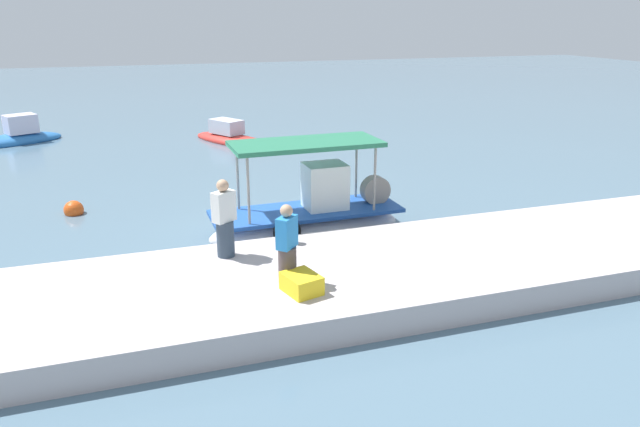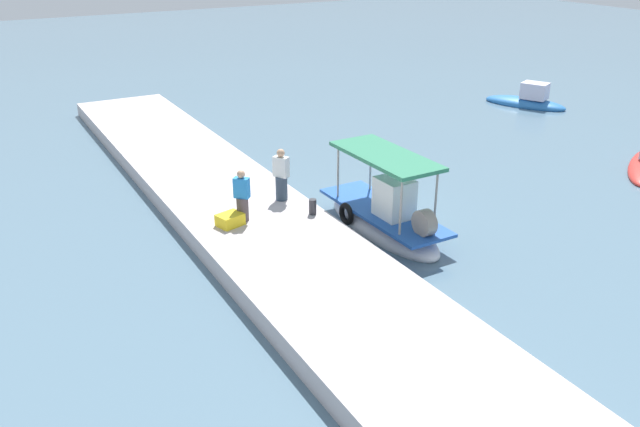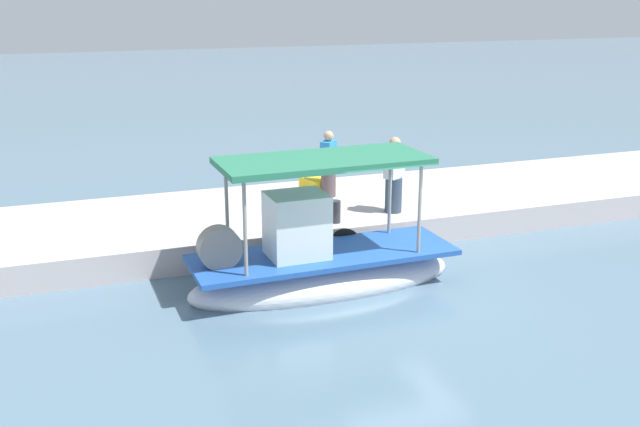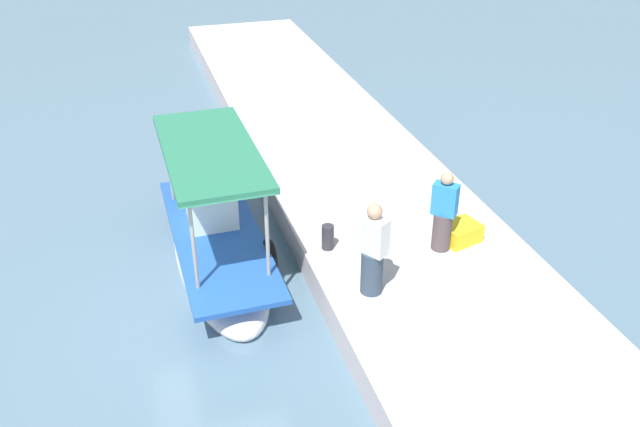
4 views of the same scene
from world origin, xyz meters
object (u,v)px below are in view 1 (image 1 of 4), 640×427
at_px(moored_boat_mid, 15,138).
at_px(main_fishing_boat, 310,217).
at_px(mooring_bollard, 290,233).
at_px(cargo_crate, 302,283).
at_px(marker_buoy, 74,210).
at_px(moored_boat_near, 233,139).
at_px(fisherman_by_crate, 225,222).
at_px(fisherman_near_bollard, 287,248).

bearing_deg(moored_boat_mid, main_fishing_boat, -59.06).
height_order(main_fishing_boat, mooring_bollard, main_fishing_boat).
relative_size(main_fishing_boat, cargo_crate, 7.30).
relative_size(marker_buoy, moored_boat_near, 0.11).
relative_size(fisherman_by_crate, cargo_crate, 2.39).
height_order(main_fishing_boat, moored_boat_mid, main_fishing_boat).
distance_m(main_fishing_boat, moored_boat_near, 12.90).
height_order(cargo_crate, moored_boat_near, moored_boat_near).
relative_size(cargo_crate, moored_boat_mid, 0.16).
distance_m(fisherman_by_crate, mooring_bollard, 1.69).
relative_size(fisherman_by_crate, moored_boat_near, 0.33).
bearing_deg(marker_buoy, moored_boat_mid, 105.13).
height_order(mooring_bollard, cargo_crate, mooring_bollard).
height_order(fisherman_near_bollard, moored_boat_mid, fisherman_near_bollard).
distance_m(mooring_bollard, cargo_crate, 2.65).
xyz_separation_m(fisherman_near_bollard, mooring_bollard, (0.63, 2.11, -0.50)).
bearing_deg(mooring_bollard, fisherman_near_bollard, -106.66).
relative_size(moored_boat_near, moored_boat_mid, 1.13).
height_order(fisherman_by_crate, moored_boat_mid, fisherman_by_crate).
relative_size(main_fishing_boat, fisherman_near_bollard, 3.26).
distance_m(fisherman_by_crate, moored_boat_mid, 19.50).
relative_size(fisherman_by_crate, moored_boat_mid, 0.38).
bearing_deg(mooring_bollard, moored_boat_near, 84.88).
relative_size(mooring_bollard, moored_boat_mid, 0.11).
bearing_deg(moored_boat_mid, mooring_bollard, -64.81).
height_order(main_fishing_boat, fisherman_near_bollard, main_fishing_boat).
height_order(main_fishing_boat, marker_buoy, main_fishing_boat).
height_order(fisherman_near_bollard, moored_boat_near, fisherman_near_bollard).
relative_size(fisherman_near_bollard, marker_buoy, 2.84).
distance_m(main_fishing_boat, cargo_crate, 4.89).
xyz_separation_m(cargo_crate, moored_boat_mid, (-7.93, 20.51, -0.56)).
bearing_deg(main_fishing_boat, mooring_bollard, -118.93).
height_order(fisherman_by_crate, marker_buoy, fisherman_by_crate).
relative_size(fisherman_near_bollard, mooring_bollard, 3.29).
bearing_deg(moored_boat_mid, fisherman_by_crate, -69.39).
relative_size(mooring_bollard, cargo_crate, 0.68).
relative_size(fisherman_by_crate, mooring_bollard, 3.52).
distance_m(main_fishing_boat, fisherman_near_bollard, 4.56).
bearing_deg(cargo_crate, fisherman_by_crate, 115.33).
distance_m(main_fishing_boat, marker_buoy, 7.39).
bearing_deg(mooring_bollard, cargo_crate, -100.58).
height_order(marker_buoy, moored_boat_mid, moored_boat_mid).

